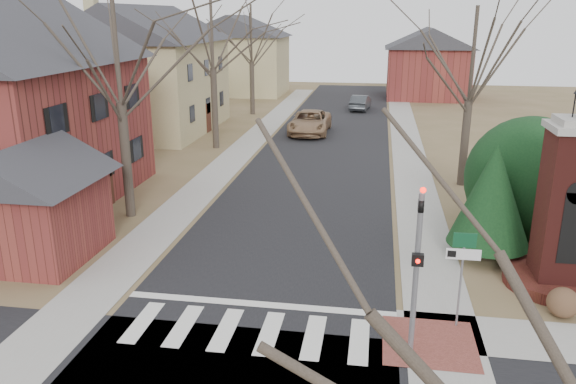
% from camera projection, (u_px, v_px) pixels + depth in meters
% --- Properties ---
extents(ground, '(120.00, 120.00, 0.00)m').
position_uv_depth(ground, '(241.00, 348.00, 14.39)').
color(ground, brown).
rests_on(ground, ground).
extents(main_street, '(8.00, 70.00, 0.01)m').
position_uv_depth(main_street, '(324.00, 152.00, 35.10)').
color(main_street, black).
rests_on(main_street, ground).
extents(crosswalk_zone, '(8.00, 2.20, 0.02)m').
position_uv_depth(crosswalk_zone, '(248.00, 331.00, 15.14)').
color(crosswalk_zone, silver).
rests_on(crosswalk_zone, ground).
extents(stop_bar, '(8.00, 0.35, 0.02)m').
position_uv_depth(stop_bar, '(259.00, 304.00, 16.55)').
color(stop_bar, silver).
rests_on(stop_bar, ground).
extents(sidewalk_right_main, '(2.00, 60.00, 0.02)m').
position_uv_depth(sidewalk_right_main, '(409.00, 155.00, 34.31)').
color(sidewalk_right_main, gray).
rests_on(sidewalk_right_main, ground).
extents(sidewalk_left, '(2.00, 60.00, 0.02)m').
position_uv_depth(sidewalk_left, '(243.00, 149.00, 35.89)').
color(sidewalk_left, gray).
rests_on(sidewalk_left, ground).
extents(curb_apron, '(2.40, 2.40, 0.02)m').
position_uv_depth(curb_apron, '(429.00, 343.00, 14.60)').
color(curb_apron, brown).
rests_on(curb_apron, ground).
extents(traffic_signal_pole, '(0.28, 0.41, 4.50)m').
position_uv_depth(traffic_signal_pole, '(417.00, 258.00, 13.50)').
color(traffic_signal_pole, slate).
rests_on(traffic_signal_pole, ground).
extents(sign_post, '(0.90, 0.07, 2.75)m').
position_uv_depth(sign_post, '(462.00, 261.00, 14.83)').
color(sign_post, slate).
rests_on(sign_post, ground).
extents(brick_gate_monument, '(3.20, 3.20, 6.47)m').
position_uv_depth(brick_gate_monument, '(565.00, 221.00, 17.07)').
color(brick_gate_monument, '#4E1B17').
rests_on(brick_gate_monument, ground).
extents(house_brick_left, '(9.80, 11.80, 9.42)m').
position_uv_depth(house_brick_left, '(1.00, 100.00, 24.37)').
color(house_brick_left, maroon).
rests_on(house_brick_left, ground).
extents(house_stucco_left, '(9.80, 12.80, 9.28)m').
position_uv_depth(house_stucco_left, '(146.00, 67.00, 40.47)').
color(house_stucco_left, tan).
rests_on(house_stucco_left, ground).
extents(garage_left, '(4.80, 4.80, 4.29)m').
position_uv_depth(garage_left, '(28.00, 196.00, 19.23)').
color(garage_left, maroon).
rests_on(garage_left, ground).
extents(house_distant_left, '(10.80, 8.80, 8.53)m').
position_uv_depth(house_distant_left, '(237.00, 53.00, 60.12)').
color(house_distant_left, tan).
rests_on(house_distant_left, ground).
extents(house_distant_right, '(8.80, 8.80, 7.30)m').
position_uv_depth(house_distant_right, '(428.00, 61.00, 57.27)').
color(house_distant_right, maroon).
rests_on(house_distant_right, ground).
extents(evergreen_near, '(2.80, 2.80, 4.10)m').
position_uv_depth(evergreen_near, '(492.00, 194.00, 19.20)').
color(evergreen_near, '#473D33').
rests_on(evergreen_near, ground).
extents(evergreen_mass, '(4.80, 4.80, 4.80)m').
position_uv_depth(evergreen_mass, '(530.00, 174.00, 21.25)').
color(evergreen_mass, black).
rests_on(evergreen_mass, ground).
extents(bare_tree_0, '(8.05, 8.05, 11.15)m').
position_uv_depth(bare_tree_0, '(114.00, 28.00, 21.61)').
color(bare_tree_0, '#473D33').
rests_on(bare_tree_0, ground).
extents(bare_tree_1, '(8.40, 8.40, 11.64)m').
position_uv_depth(bare_tree_1, '(211.00, 17.00, 33.75)').
color(bare_tree_1, '#473D33').
rests_on(bare_tree_1, ground).
extents(bare_tree_2, '(7.35, 7.35, 10.19)m').
position_uv_depth(bare_tree_2, '(251.00, 30.00, 46.36)').
color(bare_tree_2, '#473D33').
rests_on(bare_tree_2, ground).
extents(bare_tree_3, '(7.00, 7.00, 9.70)m').
position_uv_depth(bare_tree_3, '(474.00, 48.00, 26.30)').
color(bare_tree_3, '#473D33').
rests_on(bare_tree_3, ground).
extents(pickup_truck, '(2.70, 5.83, 1.62)m').
position_uv_depth(pickup_truck, '(310.00, 122.00, 40.32)').
color(pickup_truck, '#967352').
rests_on(pickup_truck, ground).
extents(distant_car, '(1.86, 4.21, 1.35)m').
position_uv_depth(distant_car, '(360.00, 103.00, 50.35)').
color(distant_car, '#393D41').
rests_on(distant_car, ground).
extents(dry_shrub_left, '(0.88, 0.88, 0.88)m').
position_uv_depth(dry_shrub_left, '(563.00, 303.00, 15.78)').
color(dry_shrub_left, brown).
rests_on(dry_shrub_left, ground).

